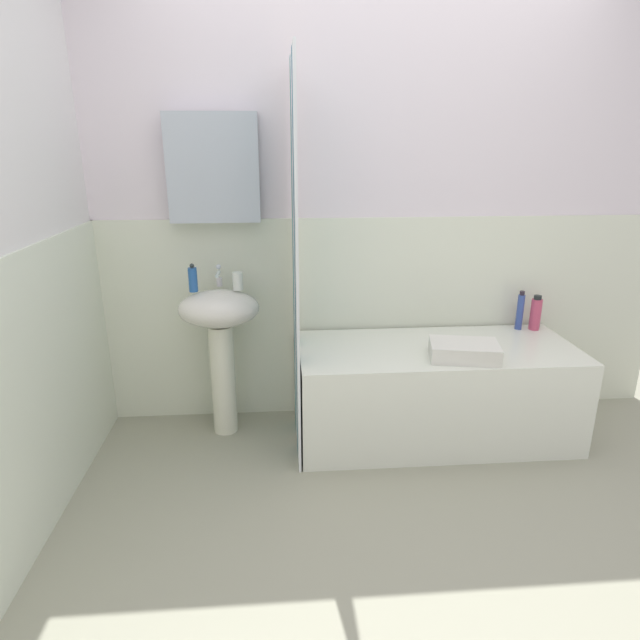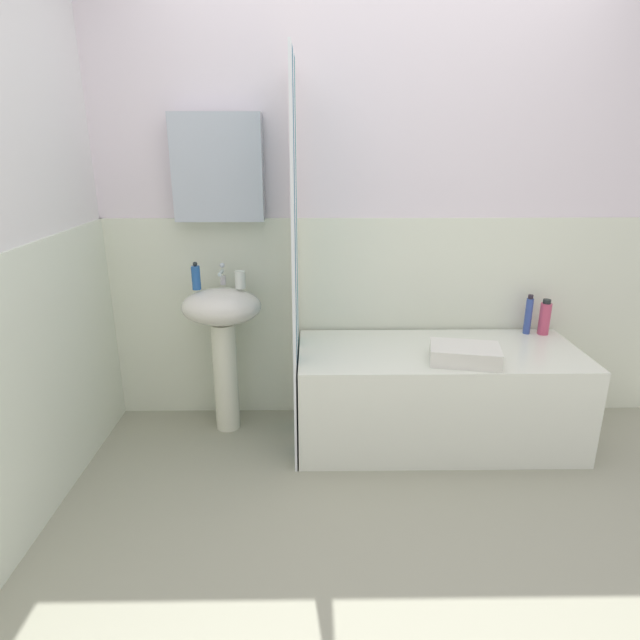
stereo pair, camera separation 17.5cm
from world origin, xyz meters
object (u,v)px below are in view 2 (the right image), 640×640
sink (223,328)px  bathtub (436,395)px  soap_dispenser (196,277)px  towel_folded (465,354)px  conditioner_bottle (528,315)px  toothbrush_cup (240,280)px  lotion_bottle (545,318)px

sink → bathtub: (1.19, -0.14, -0.35)m
soap_dispenser → towel_folded: 1.47m
sink → soap_dispenser: bearing=-177.9°
sink → soap_dispenser: soap_dispenser is taller
conditioner_bottle → toothbrush_cup: bearing=-176.5°
towel_folded → bathtub: bearing=115.8°
soap_dispenser → bathtub: size_ratio=0.10×
toothbrush_cup → lotion_bottle: (1.74, 0.09, -0.26)m
toothbrush_cup → conditioner_bottle: toothbrush_cup is taller
bathtub → towel_folded: (0.08, -0.18, 0.31)m
lotion_bottle → conditioner_bottle: conditioner_bottle is taller
conditioner_bottle → towel_folded: bearing=-138.3°
toothbrush_cup → conditioner_bottle: size_ratio=0.41×
lotion_bottle → towel_folded: bearing=-144.0°
bathtub → conditioner_bottle: size_ratio=6.46×
bathtub → towel_folded: bearing=-64.2°
soap_dispenser → lotion_bottle: 2.00m
bathtub → towel_folded: size_ratio=4.39×
conditioner_bottle → soap_dispenser: bearing=-176.3°
toothbrush_cup → conditioner_bottle: 1.67m
soap_dispenser → lotion_bottle: bearing=3.2°
bathtub → conditioner_bottle: conditioner_bottle is taller
lotion_bottle → towel_folded: lotion_bottle is taller
bathtub → lotion_bottle: lotion_bottle is taller
lotion_bottle → conditioner_bottle: (-0.09, 0.01, 0.01)m
toothbrush_cup → bathtub: toothbrush_cup is taller
sink → towel_folded: sink is taller
soap_dispenser → conditioner_bottle: size_ratio=0.65×
soap_dispenser → toothbrush_cup: size_ratio=1.59×
soap_dispenser → towel_folded: (1.40, -0.31, -0.33)m
towel_folded → sink: bearing=166.2°
soap_dispenser → toothbrush_cup: bearing=4.7°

